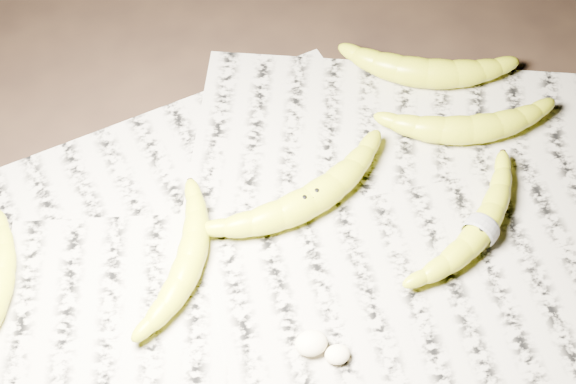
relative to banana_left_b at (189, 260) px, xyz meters
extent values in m
plane|color=black|center=(0.12, 0.00, -0.03)|extent=(3.00, 3.00, 0.00)
cube|color=#A8A190|center=(0.13, -0.03, -0.02)|extent=(0.90, 0.70, 0.01)
torus|color=white|center=(0.34, -0.04, 0.00)|extent=(0.03, 0.04, 0.04)
ellipsoid|color=#FEEEC5|center=(0.11, -0.13, -0.01)|extent=(0.04, 0.03, 0.02)
ellipsoid|color=#FEEEC5|center=(0.14, -0.15, -0.01)|extent=(0.03, 0.02, 0.02)
camera|label=1|loc=(0.00, -0.46, 0.82)|focal=50.00mm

